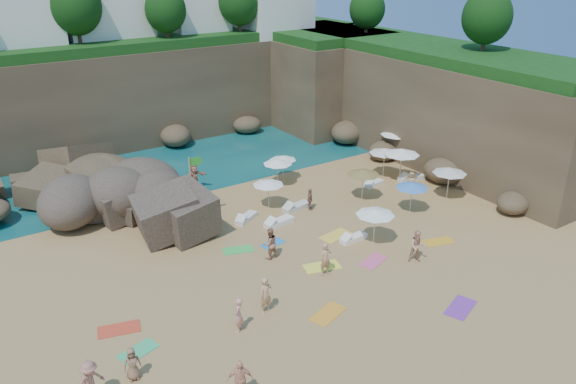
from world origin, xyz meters
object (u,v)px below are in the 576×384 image
person_stand_5 (194,177)px  person_stand_2 (175,184)px  flag_pole (193,181)px  person_stand_4 (411,182)px  person_stand_6 (238,315)px  person_stand_1 (270,243)px  parasol_2 (278,162)px  parasol_0 (268,183)px  person_stand_0 (266,295)px  rock_outcrop (110,235)px  person_stand_3 (310,199)px  parasol_1 (283,158)px  lounger_0 (246,218)px

person_stand_5 → person_stand_2: bearing=-171.3°
flag_pole → person_stand_4: (14.58, -4.18, -1.99)m
person_stand_6 → person_stand_1: bearing=-179.9°
parasol_2 → person_stand_4: bearing=-40.8°
parasol_0 → person_stand_0: 11.62m
person_stand_5 → person_stand_6: size_ratio=1.17×
rock_outcrop → parasol_2: bearing=4.0°
parasol_0 → flag_pole: bearing=169.7°
person_stand_2 → person_stand_1: bearing=133.9°
parasol_2 → person_stand_0: (-8.74, -12.67, -0.89)m
parasol_2 → person_stand_3: bearing=-95.7°
person_stand_0 → parasol_1: bearing=47.6°
person_stand_5 → person_stand_6: person_stand_5 is taller
person_stand_1 → flag_pole: bearing=-79.3°
person_stand_3 → rock_outcrop: bearing=104.3°
lounger_0 → person_stand_5: (-0.61, 6.31, 0.83)m
person_stand_1 → person_stand_4: size_ratio=1.25×
flag_pole → parasol_1: size_ratio=2.18×
lounger_0 → person_stand_5: size_ratio=0.95×
person_stand_0 → person_stand_3: bearing=37.5°
person_stand_5 → person_stand_4: bearing=-36.8°
person_stand_0 → lounger_0: bearing=59.2°
rock_outcrop → person_stand_3: 12.63m
lounger_0 → person_stand_2: bearing=80.1°
parasol_1 → lounger_0: parasol_1 is taller
person_stand_6 → person_stand_0: bearing=151.1°
lounger_0 → person_stand_5: 6.39m
flag_pole → person_stand_6: (-3.06, -11.21, -1.89)m
person_stand_4 → person_stand_5: (-12.47, 8.77, 0.24)m
person_stand_5 → parasol_0: bearing=-64.8°
flag_pole → parasol_1: 8.81m
person_stand_4 → person_stand_0: bearing=-110.4°
lounger_0 → parasol_0: bearing=-8.7°
person_stand_0 → person_stand_1: person_stand_1 is taller
person_stand_3 → person_stand_6: (-10.03, -8.57, 0.10)m
rock_outcrop → person_stand_4: rock_outcrop is taller
lounger_0 → person_stand_3: 4.40m
parasol_0 → person_stand_5: size_ratio=1.05×
person_stand_1 → person_stand_2: person_stand_1 is taller
flag_pole → person_stand_2: flag_pole is taller
flag_pole → parasol_2: 7.75m
person_stand_1 → person_stand_0: bearing=54.2°
parasol_2 → person_stand_0: parasol_2 is taller
parasol_0 → person_stand_2: (-4.32, 5.19, -0.92)m
person_stand_1 → person_stand_5: person_stand_5 is taller
flag_pole → rock_outcrop: bearing=167.6°
person_stand_1 → person_stand_2: size_ratio=1.07×
person_stand_2 → rock_outcrop: bearing=68.7°
flag_pole → person_stand_3: size_ratio=2.92×
person_stand_0 → person_stand_1: 4.98m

